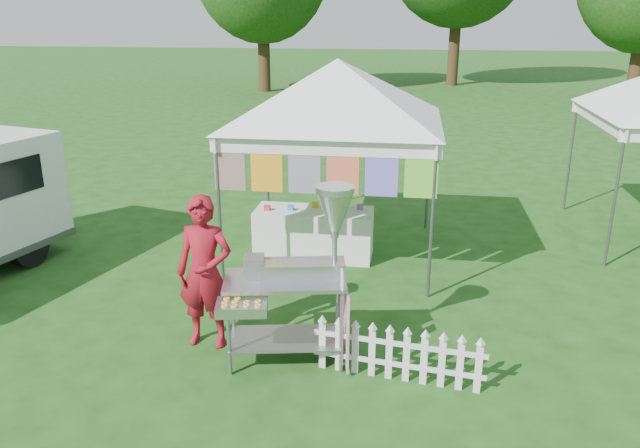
# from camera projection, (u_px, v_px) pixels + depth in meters

# --- Properties ---
(ground) EXTENTS (120.00, 120.00, 0.00)m
(ground) POSITION_uv_depth(u_px,v_px,m) (295.00, 372.00, 6.64)
(ground) COLOR #1C4213
(ground) RESTS_ON ground
(canopy_main) EXTENTS (4.24, 4.24, 3.45)m
(canopy_main) POSITION_uv_depth(u_px,v_px,m) (338.00, 59.00, 8.94)
(canopy_main) COLOR #59595E
(canopy_main) RESTS_ON ground
(donut_cart) EXTENTS (1.43, 1.20, 1.96)m
(donut_cart) POSITION_uv_depth(u_px,v_px,m) (304.00, 263.00, 6.50)
(donut_cart) COLOR gray
(donut_cart) RESTS_ON ground
(vendor) EXTENTS (0.66, 0.45, 1.77)m
(vendor) POSITION_uv_depth(u_px,v_px,m) (205.00, 273.00, 6.94)
(vendor) COLOR maroon
(vendor) RESTS_ON ground
(picket_fence) EXTENTS (1.78, 0.28, 0.56)m
(picket_fence) POSITION_uv_depth(u_px,v_px,m) (398.00, 355.00, 6.41)
(picket_fence) COLOR silver
(picket_fence) RESTS_ON ground
(display_table) EXTENTS (1.80, 0.70, 0.76)m
(display_table) POSITION_uv_depth(u_px,v_px,m) (314.00, 233.00, 9.67)
(display_table) COLOR white
(display_table) RESTS_ON ground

